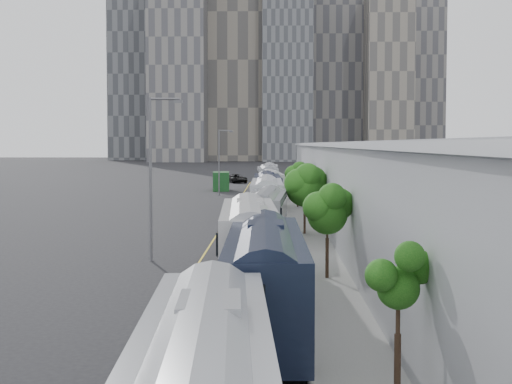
{
  "coord_description": "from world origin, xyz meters",
  "views": [
    {
      "loc": [
        3.02,
        -8.34,
        7.07
      ],
      "look_at": [
        1.42,
        57.8,
        3.0
      ],
      "focal_mm": 55.0,
      "sensor_mm": 36.0,
      "label": 1
    }
  ],
  "objects_px": {
    "bus_7": "(267,181)",
    "street_lamp_near": "(153,168)",
    "bus_5": "(267,194)",
    "suv": "(236,179)",
    "bus_1": "(265,289)",
    "bus_3": "(266,220)",
    "bus_8": "(269,177)",
    "shipping_container": "(221,181)",
    "street_lamp_far": "(220,158)",
    "bus_2": "(249,247)",
    "bus_4": "(267,203)",
    "bus_6": "(272,188)"
  },
  "relations": [
    {
      "from": "bus_8",
      "to": "suv",
      "type": "xyz_separation_m",
      "value": [
        -6.09,
        13.88,
        -0.85
      ]
    },
    {
      "from": "bus_2",
      "to": "bus_5",
      "type": "xyz_separation_m",
      "value": [
        0.54,
        43.31,
        -0.05
      ]
    },
    {
      "from": "street_lamp_far",
      "to": "suv",
      "type": "distance_m",
      "value": 34.96
    },
    {
      "from": "bus_3",
      "to": "suv",
      "type": "relative_size",
      "value": 2.26
    },
    {
      "from": "bus_1",
      "to": "shipping_container",
      "type": "bearing_deg",
      "value": 94.11
    },
    {
      "from": "bus_1",
      "to": "street_lamp_near",
      "type": "relative_size",
      "value": 1.41
    },
    {
      "from": "bus_2",
      "to": "shipping_container",
      "type": "bearing_deg",
      "value": 92.48
    },
    {
      "from": "bus_5",
      "to": "suv",
      "type": "height_order",
      "value": "bus_5"
    },
    {
      "from": "street_lamp_near",
      "to": "bus_2",
      "type": "bearing_deg",
      "value": -47.71
    },
    {
      "from": "bus_4",
      "to": "bus_6",
      "type": "relative_size",
      "value": 1.09
    },
    {
      "from": "bus_8",
      "to": "street_lamp_near",
      "type": "distance_m",
      "value": 81.04
    },
    {
      "from": "street_lamp_near",
      "to": "bus_4",
      "type": "bearing_deg",
      "value": 74.38
    },
    {
      "from": "bus_8",
      "to": "bus_3",
      "type": "bearing_deg",
      "value": -89.77
    },
    {
      "from": "street_lamp_far",
      "to": "bus_8",
      "type": "bearing_deg",
      "value": 72.51
    },
    {
      "from": "bus_3",
      "to": "bus_8",
      "type": "relative_size",
      "value": 0.97
    },
    {
      "from": "bus_1",
      "to": "street_lamp_near",
      "type": "bearing_deg",
      "value": 110.01
    },
    {
      "from": "bus_1",
      "to": "suv",
      "type": "xyz_separation_m",
      "value": [
        -6.64,
        112.82,
        -0.91
      ]
    },
    {
      "from": "bus_4",
      "to": "bus_5",
      "type": "xyz_separation_m",
      "value": [
        -0.07,
        13.2,
        -0.02
      ]
    },
    {
      "from": "shipping_container",
      "to": "bus_2",
      "type": "bearing_deg",
      "value": -88.69
    },
    {
      "from": "bus_1",
      "to": "bus_2",
      "type": "xyz_separation_m",
      "value": [
        -0.98,
        11.68,
        0.02
      ]
    },
    {
      "from": "street_lamp_near",
      "to": "shipping_container",
      "type": "relative_size",
      "value": 1.72
    },
    {
      "from": "bus_8",
      "to": "shipping_container",
      "type": "height_order",
      "value": "bus_8"
    },
    {
      "from": "street_lamp_near",
      "to": "street_lamp_far",
      "type": "xyz_separation_m",
      "value": [
        -0.14,
        59.89,
        -0.45
      ]
    },
    {
      "from": "bus_2",
      "to": "bus_1",
      "type": "bearing_deg",
      "value": -87.71
    },
    {
      "from": "bus_3",
      "to": "bus_8",
      "type": "height_order",
      "value": "bus_8"
    },
    {
      "from": "bus_4",
      "to": "bus_6",
      "type": "distance_m",
      "value": 28.58
    },
    {
      "from": "bus_3",
      "to": "bus_4",
      "type": "relative_size",
      "value": 0.94
    },
    {
      "from": "bus_8",
      "to": "street_lamp_far",
      "type": "height_order",
      "value": "street_lamp_far"
    },
    {
      "from": "bus_3",
      "to": "bus_8",
      "type": "distance_m",
      "value": 71.54
    },
    {
      "from": "bus_3",
      "to": "bus_5",
      "type": "bearing_deg",
      "value": 93.2
    },
    {
      "from": "bus_7",
      "to": "bus_5",
      "type": "bearing_deg",
      "value": -91.99
    },
    {
      "from": "bus_5",
      "to": "shipping_container",
      "type": "bearing_deg",
      "value": 100.33
    },
    {
      "from": "suv",
      "to": "bus_4",
      "type": "bearing_deg",
      "value": -109.71
    },
    {
      "from": "bus_3",
      "to": "bus_6",
      "type": "xyz_separation_m",
      "value": [
        0.23,
        42.96,
        -0.04
      ]
    },
    {
      "from": "street_lamp_near",
      "to": "shipping_container",
      "type": "height_order",
      "value": "street_lamp_near"
    },
    {
      "from": "bus_5",
      "to": "street_lamp_far",
      "type": "distance_m",
      "value": 24.34
    },
    {
      "from": "street_lamp_near",
      "to": "street_lamp_far",
      "type": "relative_size",
      "value": 1.1
    },
    {
      "from": "bus_3",
      "to": "bus_8",
      "type": "bearing_deg",
      "value": 93.07
    },
    {
      "from": "bus_6",
      "to": "shipping_container",
      "type": "height_order",
      "value": "bus_6"
    },
    {
      "from": "bus_1",
      "to": "suv",
      "type": "distance_m",
      "value": 113.02
    },
    {
      "from": "bus_8",
      "to": "suv",
      "type": "distance_m",
      "value": 15.18
    },
    {
      "from": "bus_7",
      "to": "bus_6",
      "type": "bearing_deg",
      "value": -89.92
    },
    {
      "from": "bus_3",
      "to": "shipping_container",
      "type": "distance_m",
      "value": 62.46
    },
    {
      "from": "bus_7",
      "to": "street_lamp_near",
      "type": "height_order",
      "value": "street_lamp_near"
    },
    {
      "from": "street_lamp_far",
      "to": "shipping_container",
      "type": "relative_size",
      "value": 1.57
    },
    {
      "from": "bus_1",
      "to": "street_lamp_near",
      "type": "height_order",
      "value": "street_lamp_near"
    },
    {
      "from": "bus_1",
      "to": "street_lamp_near",
      "type": "xyz_separation_m",
      "value": [
        -6.96,
        18.25,
        3.92
      ]
    },
    {
      "from": "street_lamp_far",
      "to": "shipping_container",
      "type": "height_order",
      "value": "street_lamp_far"
    },
    {
      "from": "bus_1",
      "to": "street_lamp_far",
      "type": "height_order",
      "value": "street_lamp_far"
    },
    {
      "from": "bus_8",
      "to": "street_lamp_near",
      "type": "relative_size",
      "value": 1.35
    }
  ]
}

